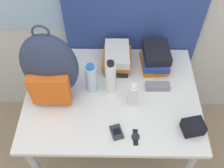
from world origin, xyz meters
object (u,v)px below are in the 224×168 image
Objects in this scene: sports_bottle at (111,77)px; sunscreen_bottle at (133,95)px; wristwatch at (136,137)px; water_bottle at (91,78)px; cell_phone at (117,132)px; backpack at (50,69)px; sunglasses_case at (158,86)px; camera_pouch at (193,127)px; book_stack_left at (117,57)px; book_stack_center at (155,58)px.

sunscreen_bottle is (0.13, -0.10, -0.04)m from sports_bottle.
wristwatch is (0.14, -0.33, -0.12)m from sports_bottle.
water_bottle is at bearing 155.36° from sunscreen_bottle.
sports_bottle is at bearing 97.33° from cell_phone.
backpack reaches higher than wristwatch.
wristwatch is at bearing -113.75° from sunglasses_case.
wristwatch is at bearing -170.96° from camera_pouch.
sports_bottle is 0.31m from sunglasses_case.
sunscreen_bottle is 1.20× the size of sunglasses_case.
cell_phone is at bearing -128.68° from sunglasses_case.
backpack is at bearing 147.80° from wristwatch.
book_stack_center reaches higher than book_stack_left.
sunscreen_bottle is at bearing -38.65° from sports_bottle.
book_stack_left reaches higher than camera_pouch.
cell_phone is at bearing -36.28° from backpack.
water_bottle is (-0.16, -0.21, 0.04)m from book_stack_left.
wristwatch is at bearing -14.03° from cell_phone.
cell_phone is at bearing -63.43° from water_bottle.
book_stack_center reaches higher than sunglasses_case.
sunglasses_case is 0.38m from wristwatch.
backpack reaches higher than sunscreen_bottle.
water_bottle is 0.65m from camera_pouch.
book_stack_left is 1.04× the size of sports_bottle.
book_stack_left is at bearing 105.73° from sunscreen_bottle.
backpack is 2.10× the size of book_stack_center.
book_stack_left is at bearing 53.63° from water_bottle.
book_stack_left is at bearing 32.95° from backpack.
backpack reaches higher than sports_bottle.
sports_bottle is at bearing 141.35° from sunscreen_bottle.
sunglasses_case is (0.41, 0.01, -0.08)m from water_bottle.
camera_pouch is at bearing -49.65° from book_stack_left.
water_bottle is 1.41× the size of sunglasses_case.
sunscreen_bottle is at bearing -116.93° from book_stack_center.
cell_phone is (-0.09, -0.20, -0.08)m from sunscreen_bottle.
camera_pouch is at bearing -26.41° from water_bottle.
book_stack_left is at bearing 130.35° from camera_pouch.
water_bottle is 0.36m from cell_phone.
sports_bottle reaches higher than book_stack_center.
camera_pouch is (0.46, -0.28, -0.09)m from sports_bottle.
camera_pouch reaches higher than sunglasses_case.
sports_bottle reaches higher than wristwatch.
camera_pouch is (0.42, 0.02, 0.03)m from cell_phone.
water_bottle is at bearing 116.57° from cell_phone.
sunglasses_case reaches higher than wristwatch.
sunscreen_bottle is at bearing 93.44° from wristwatch.
sunglasses_case is at bearing 3.49° from sports_bottle.
sports_bottle is 0.55m from camera_pouch.
sports_bottle is at bearing 113.52° from wristwatch.
sunglasses_case is (0.26, 0.32, 0.01)m from cell_phone.
book_stack_left is at bearing 90.07° from cell_phone.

